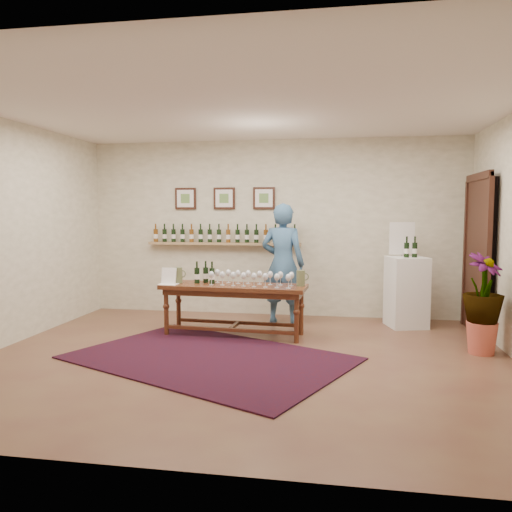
% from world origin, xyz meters
% --- Properties ---
extents(ground, '(6.00, 6.00, 0.00)m').
position_xyz_m(ground, '(0.00, 0.00, 0.00)').
color(ground, brown).
rests_on(ground, ground).
extents(room_shell, '(6.00, 6.00, 6.00)m').
position_xyz_m(room_shell, '(2.11, 1.86, 1.12)').
color(room_shell, white).
rests_on(room_shell, ground).
extents(rug, '(3.56, 3.07, 0.02)m').
position_xyz_m(rug, '(-0.39, -0.07, 0.01)').
color(rug, '#480C11').
rests_on(rug, ground).
extents(tasting_table, '(1.97, 0.73, 0.69)m').
position_xyz_m(tasting_table, '(-0.34, 1.04, 0.58)').
color(tasting_table, '#472711').
rests_on(tasting_table, ground).
extents(table_glasses, '(1.42, 0.50, 0.19)m').
position_xyz_m(table_glasses, '(-0.10, 1.03, 0.78)').
color(table_glasses, silver).
rests_on(table_glasses, tasting_table).
extents(table_bottles, '(0.25, 0.15, 0.26)m').
position_xyz_m(table_bottles, '(-0.77, 1.14, 0.82)').
color(table_bottles, black).
rests_on(table_bottles, tasting_table).
extents(pitcher_left, '(0.14, 0.14, 0.22)m').
position_xyz_m(pitcher_left, '(-1.13, 1.07, 0.80)').
color(pitcher_left, '#5E6740').
rests_on(pitcher_left, tasting_table).
extents(pitcher_right, '(0.14, 0.14, 0.21)m').
position_xyz_m(pitcher_right, '(0.55, 1.08, 0.79)').
color(pitcher_right, '#5E6740').
rests_on(pitcher_right, tasting_table).
extents(menu_card, '(0.25, 0.19, 0.22)m').
position_xyz_m(menu_card, '(-1.22, 0.95, 0.80)').
color(menu_card, white).
rests_on(menu_card, tasting_table).
extents(display_pedestal, '(0.62, 0.62, 1.02)m').
position_xyz_m(display_pedestal, '(2.01, 1.95, 0.51)').
color(display_pedestal, white).
rests_on(display_pedestal, ground).
extents(pedestal_bottles, '(0.28, 0.14, 0.28)m').
position_xyz_m(pedestal_bottles, '(2.05, 1.90, 1.15)').
color(pedestal_bottles, black).
rests_on(pedestal_bottles, display_pedestal).
extents(info_sign, '(0.37, 0.12, 0.52)m').
position_xyz_m(info_sign, '(1.95, 2.10, 1.28)').
color(info_sign, white).
rests_on(info_sign, display_pedestal).
extents(potted_plant, '(0.76, 0.76, 1.02)m').
position_xyz_m(potted_plant, '(2.71, 0.65, 0.60)').
color(potted_plant, '#CA5743').
rests_on(potted_plant, ground).
extents(person, '(0.71, 0.53, 1.79)m').
position_xyz_m(person, '(0.22, 1.87, 0.89)').
color(person, '#396188').
rests_on(person, ground).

